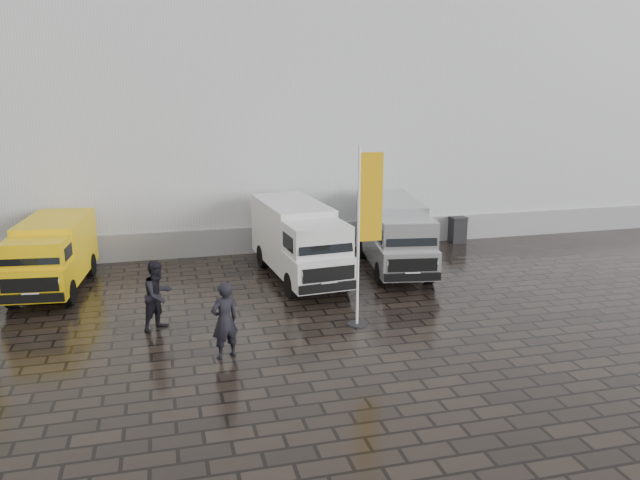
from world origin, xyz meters
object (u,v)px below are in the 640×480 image
object	(u,v)px
flagpole	(365,228)
person_front	(225,320)
van_yellow	(52,257)
person_tent	(158,295)
van_silver	(394,236)
wheelie_bin	(458,229)
van_white	(299,243)

from	to	relation	value
flagpole	person_front	world-z (taller)	flagpole
van_yellow	flagpole	bearing A→B (deg)	-25.18
person_tent	van_silver	bearing A→B (deg)	-17.98
van_silver	person_tent	xyz separation A→B (m)	(-7.85, -3.63, -0.24)
van_silver	person_front	xyz separation A→B (m)	(-6.38, -5.83, -0.24)
person_front	person_tent	bearing A→B (deg)	-78.71
flagpole	person_front	xyz separation A→B (m)	(-3.76, -1.18, -1.71)
flagpole	wheelie_bin	bearing A→B (deg)	49.37
flagpole	person_tent	distance (m)	5.60
van_yellow	person_front	size ratio (longest dim) A/B	2.51
van_yellow	person_front	world-z (taller)	van_yellow
wheelie_bin	person_tent	bearing A→B (deg)	-148.16
person_tent	flagpole	bearing A→B (deg)	-53.75
person_tent	van_white	bearing A→B (deg)	-5.71
person_tent	person_front	bearing A→B (deg)	-98.97
van_white	wheelie_bin	size ratio (longest dim) A/B	5.37
person_front	person_tent	world-z (taller)	person_tent
wheelie_bin	person_tent	xyz separation A→B (m)	(-11.69, -6.51, 0.40)
van_silver	flagpole	distance (m)	5.53
person_front	person_tent	xyz separation A→B (m)	(-1.47, 2.20, 0.00)
van_yellow	person_tent	xyz separation A→B (m)	(3.13, -4.07, -0.14)
wheelie_bin	person_tent	size ratio (longest dim) A/B	0.56
van_yellow	van_white	world-z (taller)	van_white
van_silver	flagpole	bearing A→B (deg)	-110.59
person_front	van_yellow	bearing A→B (deg)	-76.28
van_yellow	van_silver	size ratio (longest dim) A/B	0.86
van_yellow	flagpole	size ratio (longest dim) A/B	0.97
van_white	wheelie_bin	world-z (taller)	van_white
van_white	person_front	world-z (taller)	van_white
van_yellow	wheelie_bin	distance (m)	15.03
flagpole	van_silver	bearing A→B (deg)	60.64
van_silver	person_front	world-z (taller)	van_silver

